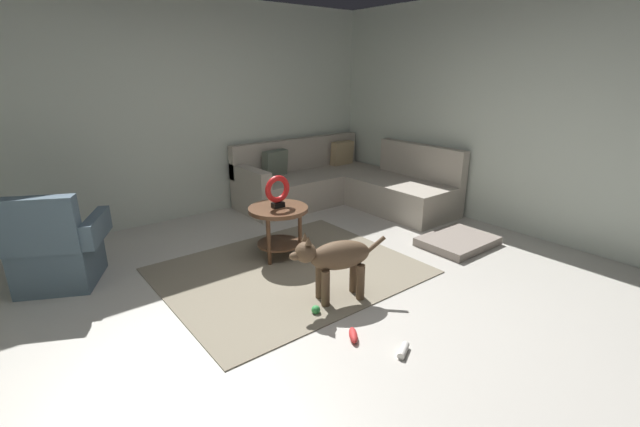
{
  "coord_description": "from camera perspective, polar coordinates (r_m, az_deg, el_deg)",
  "views": [
    {
      "loc": [
        -1.93,
        -2.41,
        1.84
      ],
      "look_at": [
        0.45,
        0.6,
        0.55
      ],
      "focal_mm": 23.98,
      "sensor_mm": 36.0,
      "label": 1
    }
  ],
  "objects": [
    {
      "name": "ground_plane",
      "position": [
        3.62,
        0.3,
        -12.9
      ],
      "size": [
        6.0,
        6.0,
        0.1
      ],
      "primitive_type": "cube",
      "color": "beige"
    },
    {
      "name": "wall_back",
      "position": [
        5.71,
        -18.9,
        12.7
      ],
      "size": [
        6.0,
        0.12,
        2.7
      ],
      "primitive_type": "cube",
      "color": "silver",
      "rests_on": "ground_plane"
    },
    {
      "name": "wall_right",
      "position": [
        5.45,
        25.82,
        11.64
      ],
      "size": [
        0.12,
        6.0,
        2.7
      ],
      "primitive_type": "cube",
      "color": "silver",
      "rests_on": "ground_plane"
    },
    {
      "name": "area_rug",
      "position": [
        4.17,
        -4.13,
        -7.6
      ],
      "size": [
        2.3,
        1.9,
        0.01
      ],
      "primitive_type": "cube",
      "color": "gray",
      "rests_on": "ground_plane"
    },
    {
      "name": "sectional_couch",
      "position": [
        6.11,
        3.05,
        3.87
      ],
      "size": [
        2.2,
        2.25,
        0.88
      ],
      "color": "#B2A899",
      "rests_on": "ground_plane"
    },
    {
      "name": "armchair",
      "position": [
        4.43,
        -31.81,
        -4.38
      ],
      "size": [
        0.98,
        0.9,
        0.88
      ],
      "rotation": [
        0.0,
        0.0,
        -0.47
      ],
      "color": "#4C6070",
      "rests_on": "ground_plane"
    },
    {
      "name": "side_table",
      "position": [
        4.33,
        -5.56,
        -0.71
      ],
      "size": [
        0.6,
        0.6,
        0.54
      ],
      "color": "brown",
      "rests_on": "ground_plane"
    },
    {
      "name": "torus_sculpture",
      "position": [
        4.24,
        -5.68,
        3.05
      ],
      "size": [
        0.28,
        0.08,
        0.33
      ],
      "color": "black",
      "rests_on": "side_table"
    },
    {
      "name": "dog_bed_mat",
      "position": [
        4.97,
        17.88,
        -3.53
      ],
      "size": [
        0.8,
        0.6,
        0.09
      ],
      "primitive_type": "cube",
      "color": "gray",
      "rests_on": "ground_plane"
    },
    {
      "name": "dog",
      "position": [
        3.51,
        2.08,
        -6.07
      ],
      "size": [
        0.82,
        0.37,
        0.63
      ],
      "rotation": [
        0.0,
        0.0,
        1.26
      ],
      "color": "brown",
      "rests_on": "ground_plane"
    },
    {
      "name": "dog_toy_ball",
      "position": [
        3.47,
        -0.56,
        -12.71
      ],
      "size": [
        0.07,
        0.07,
        0.07
      ],
      "primitive_type": "sphere",
      "color": "green",
      "rests_on": "ground_plane"
    },
    {
      "name": "dog_toy_rope",
      "position": [
        3.11,
        11.06,
        -17.49
      ],
      "size": [
        0.16,
        0.11,
        0.05
      ],
      "primitive_type": "cylinder",
      "rotation": [
        0.0,
        1.57,
        0.48
      ],
      "color": "silver",
      "rests_on": "ground_plane"
    },
    {
      "name": "dog_toy_bone",
      "position": [
        3.21,
        4.46,
        -15.86
      ],
      "size": [
        0.15,
        0.18,
        0.06
      ],
      "primitive_type": "ellipsoid",
      "rotation": [
        0.0,
        0.0,
        0.96
      ],
      "color": "red",
      "rests_on": "ground_plane"
    }
  ]
}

